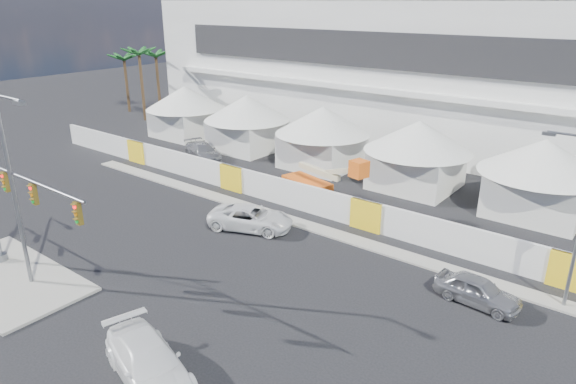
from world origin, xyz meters
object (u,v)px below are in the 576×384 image
Objects in this scene: sedan_silver at (478,291)px; pickup_curb at (251,218)px; boom_lift at (315,183)px; pickup_near at (149,362)px; traffic_mast at (8,207)px; streetlight_median at (13,179)px; lot_car_c at (203,151)px.

pickup_curb reaches higher than sedan_silver.
boom_lift reaches higher than sedan_silver.
pickup_near is 0.66× the size of boom_lift.
pickup_curb is 14.57m from pickup_near.
sedan_silver is 24.23m from traffic_mast.
pickup_curb is at bearing 95.48° from sedan_silver.
streetlight_median is at bearing 102.42° from pickup_near.
traffic_mast is 2.48m from streetlight_median.
pickup_curb is 0.53× the size of traffic_mast.
boom_lift is (14.07, -1.67, 0.35)m from lot_car_c.
pickup_near is at bearing -4.12° from traffic_mast.
lot_car_c is at bearing 35.65° from pickup_curb.
streetlight_median is 20.65m from boom_lift.
traffic_mast is 1.24× the size of boom_lift.
traffic_mast is at bearing 102.40° from pickup_near.
pickup_near is (-8.31, -13.35, 0.08)m from sedan_silver.
sedan_silver is at bearing -86.01° from lot_car_c.
sedan_silver is at bearing 33.62° from streetlight_median.
boom_lift is (4.26, 19.62, -4.83)m from streetlight_median.
pickup_curb is 14.03m from streetlight_median.
lot_car_c is 14.17m from boom_lift.
pickup_curb is 1.07× the size of lot_car_c.
streetlight_median reaches higher than boom_lift.
sedan_silver is 30.02m from lot_car_c.
pickup_curb is 0.66× the size of boom_lift.
streetlight_median is (1.58, -0.12, 1.90)m from traffic_mast.
boom_lift is (-14.67, 7.03, 0.39)m from sedan_silver.
lot_car_c is 22.95m from traffic_mast.
streetlight_median reaches higher than lot_car_c.
pickup_near is 1.06× the size of lot_car_c.
pickup_near is 0.54× the size of streetlight_median.
lot_car_c is 0.62× the size of boom_lift.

